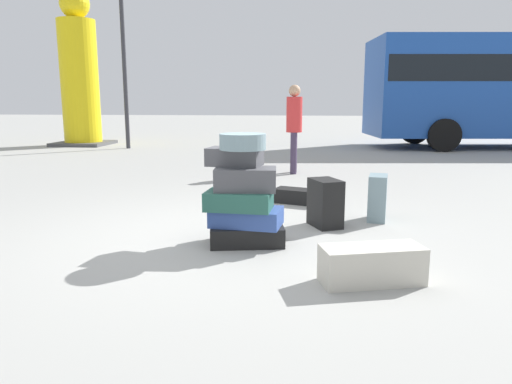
# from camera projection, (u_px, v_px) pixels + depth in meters

# --- Properties ---
(ground_plane) EXTENTS (80.00, 80.00, 0.00)m
(ground_plane) POSITION_uv_depth(u_px,v_px,m) (220.00, 239.00, 4.90)
(ground_plane) COLOR #9E9E99
(suitcase_tower) EXTENTS (0.80, 0.61, 1.08)m
(suitcase_tower) POSITION_uv_depth(u_px,v_px,m) (243.00, 196.00, 4.64)
(suitcase_tower) COLOR black
(suitcase_tower) RESTS_ON ground
(suitcase_black_white_trunk) EXTENTS (0.73, 0.50, 0.20)m
(suitcase_black_white_trunk) POSITION_uv_depth(u_px,v_px,m) (299.00, 196.00, 6.57)
(suitcase_black_white_trunk) COLOR black
(suitcase_black_white_trunk) RESTS_ON ground
(suitcase_slate_behind_tower) EXTENTS (0.26, 0.39, 0.54)m
(suitcase_slate_behind_tower) POSITION_uv_depth(u_px,v_px,m) (377.00, 198.00, 5.61)
(suitcase_slate_behind_tower) COLOR gray
(suitcase_slate_behind_tower) RESTS_ON ground
(suitcase_black_upright_blue) EXTENTS (0.41, 0.48, 0.53)m
(suitcase_black_upright_blue) POSITION_uv_depth(u_px,v_px,m) (325.00, 203.00, 5.34)
(suitcase_black_upright_blue) COLOR black
(suitcase_black_upright_blue) RESTS_ON ground
(suitcase_cream_foreground_near) EXTENTS (0.84, 0.51, 0.29)m
(suitcase_cream_foreground_near) POSITION_uv_depth(u_px,v_px,m) (372.00, 265.00, 3.70)
(suitcase_cream_foreground_near) COLOR beige
(suitcase_cream_foreground_near) RESTS_ON ground
(person_bearded_onlooker) EXTENTS (0.30, 0.34, 1.67)m
(person_bearded_onlooker) POSITION_uv_depth(u_px,v_px,m) (294.00, 121.00, 9.13)
(person_bearded_onlooker) COLOR #3F334C
(person_bearded_onlooker) RESTS_ON ground
(yellow_dummy_statue) EXTENTS (1.59, 1.59, 4.67)m
(yellow_dummy_statue) POSITION_uv_depth(u_px,v_px,m) (79.00, 77.00, 14.79)
(yellow_dummy_statue) COLOR yellow
(yellow_dummy_statue) RESTS_ON ground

